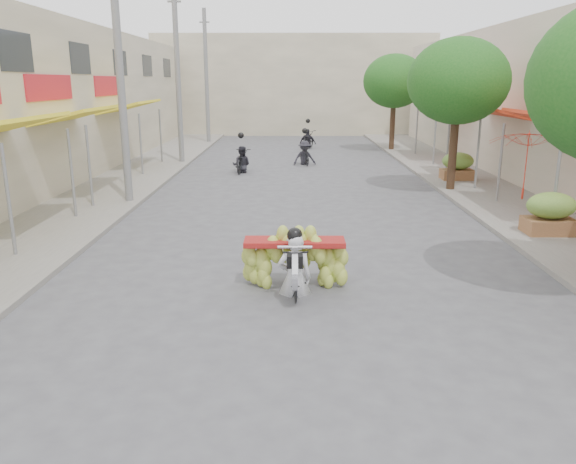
{
  "coord_description": "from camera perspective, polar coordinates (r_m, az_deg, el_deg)",
  "views": [
    {
      "loc": [
        -0.25,
        -5.55,
        3.8
      ],
      "look_at": [
        -0.29,
        4.46,
        1.1
      ],
      "focal_mm": 35.0,
      "sensor_mm": 36.0,
      "label": 1
    }
  ],
  "objects": [
    {
      "name": "utility_pole_back",
      "position": [
        35.93,
        -8.29,
        15.3
      ],
      "size": [
        0.6,
        0.24,
        8.0
      ],
      "color": "slate",
      "rests_on": "ground"
    },
    {
      "name": "utility_pole_far",
      "position": [
        27.05,
        -11.13,
        15.3
      ],
      "size": [
        0.6,
        0.24,
        8.0
      ],
      "color": "slate",
      "rests_on": "ground"
    },
    {
      "name": "pedestrian",
      "position": [
        23.18,
        16.43,
        7.32
      ],
      "size": [
        0.9,
        0.86,
        1.58
      ],
      "rotation": [
        0.0,
        0.0,
        3.84
      ],
      "color": "white",
      "rests_on": "ground"
    },
    {
      "name": "sidewalk_left",
      "position": [
        21.95,
        -17.72,
        4.56
      ],
      "size": [
        4.0,
        60.0,
        0.12
      ],
      "primitive_type": "cube",
      "color": "gray",
      "rests_on": "ground"
    },
    {
      "name": "street_tree_far",
      "position": [
        32.06,
        10.76,
        14.8
      ],
      "size": [
        3.4,
        3.4,
        5.25
      ],
      "color": "#3A2719",
      "rests_on": "ground"
    },
    {
      "name": "market_umbrella",
      "position": [
        16.45,
        23.39,
        9.51
      ],
      "size": [
        2.49,
        2.49,
        1.89
      ],
      "rotation": [
        0.0,
        0.0,
        -0.22
      ],
      "color": "red",
      "rests_on": "ground"
    },
    {
      "name": "bg_motorbike_a",
      "position": [
        24.23,
        -4.76,
        7.76
      ],
      "size": [
        0.84,
        1.76,
        1.95
      ],
      "color": "black",
      "rests_on": "ground"
    },
    {
      "name": "sidewalk_right",
      "position": [
        22.11,
        19.44,
        4.49
      ],
      "size": [
        4.0,
        60.0,
        0.12
      ],
      "primitive_type": "cube",
      "color": "gray",
      "rests_on": "ground"
    },
    {
      "name": "produce_crate_far",
      "position": [
        22.71,
        16.86,
        6.63
      ],
      "size": [
        1.2,
        0.88,
        1.16
      ],
      "color": "brown",
      "rests_on": "ground"
    },
    {
      "name": "ground",
      "position": [
        6.73,
        2.49,
        -19.27
      ],
      "size": [
        120.0,
        120.0,
        0.0
      ],
      "primitive_type": "plane",
      "color": "#525257",
      "rests_on": "ground"
    },
    {
      "name": "produce_crate_mid",
      "position": [
        15.33,
        25.15,
        2.02
      ],
      "size": [
        1.2,
        0.88,
        1.16
      ],
      "color": "brown",
      "rests_on": "ground"
    },
    {
      "name": "street_tree_mid",
      "position": [
        20.35,
        16.91,
        14.42
      ],
      "size": [
        3.4,
        3.4,
        5.25
      ],
      "color": "#3A2719",
      "rests_on": "ground"
    },
    {
      "name": "banana_motorbike",
      "position": [
        10.35,
        0.67,
        -2.27
      ],
      "size": [
        2.2,
        1.8,
        2.14
      ],
      "color": "black",
      "rests_on": "ground"
    },
    {
      "name": "bg_motorbike_b",
      "position": [
        26.37,
        1.7,
        8.71
      ],
      "size": [
        1.15,
        1.59,
        1.95
      ],
      "color": "black",
      "rests_on": "ground"
    },
    {
      "name": "far_building",
      "position": [
        43.56,
        0.59,
        14.69
      ],
      "size": [
        20.0,
        6.0,
        7.0
      ],
      "primitive_type": "cube",
      "color": "#BCB094",
      "rests_on": "ground"
    },
    {
      "name": "utility_pole_mid",
      "position": [
        18.3,
        -16.7,
        15.19
      ],
      "size": [
        0.6,
        0.24,
        8.0
      ],
      "color": "slate",
      "rests_on": "ground"
    },
    {
      "name": "bg_motorbike_c",
      "position": [
        32.98,
        2.03,
        9.81
      ],
      "size": [
        1.21,
        1.92,
        1.95
      ],
      "color": "black",
      "rests_on": "ground"
    }
  ]
}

